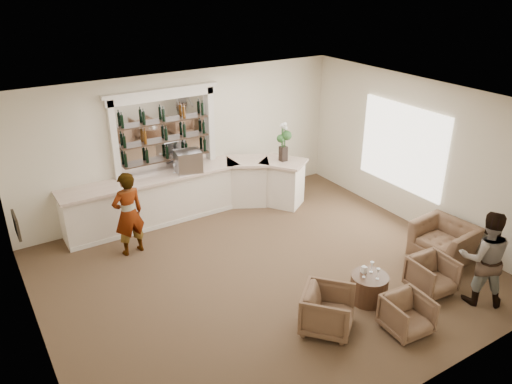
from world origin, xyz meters
TOP-DOWN VIEW (x-y plane):
  - ground at (0.00, 0.00)m, footprint 8.00×8.00m
  - room_shell at (0.16, 0.71)m, footprint 8.04×7.02m
  - bar_counter at (-0.16, 3.00)m, footprint 5.72×1.80m
  - back_bar_alcove at (-0.50, 3.41)m, footprint 2.64×0.25m
  - cocktail_table at (1.10, -1.64)m, footprint 0.66×0.66m
  - sommelier at (-1.90, 2.14)m, footprint 0.70×0.52m
  - guest at (2.72, -2.66)m, footprint 1.07×1.05m
  - armchair_left at (-0.02, -1.85)m, footprint 1.13×1.13m
  - armchair_center at (1.03, -2.57)m, footprint 0.73×0.74m
  - armchair_right at (2.25, -2.04)m, footprint 0.76×0.78m
  - armchair_far at (3.40, -1.36)m, footprint 1.07×1.20m
  - espresso_machine at (-0.16, 2.98)m, footprint 0.62×0.54m
  - flower_vase at (2.05, 2.40)m, footprint 0.25×0.25m
  - wine_glass_bar_left at (0.01, 3.06)m, footprint 0.07×0.07m
  - wine_glass_bar_right at (-0.47, 3.07)m, footprint 0.07×0.07m
  - wine_glass_tbl_a at (0.98, -1.61)m, footprint 0.07×0.07m
  - wine_glass_tbl_b at (1.20, -1.56)m, footprint 0.07×0.07m
  - wine_glass_tbl_c at (1.14, -1.77)m, footprint 0.07×0.07m
  - napkin_holder at (1.08, -1.50)m, footprint 0.08×0.08m

SIDE VIEW (x-z plane):
  - ground at x=0.00m, z-range 0.00..0.00m
  - cocktail_table at x=1.10m, z-range 0.00..0.50m
  - armchair_center at x=1.03m, z-range 0.00..0.63m
  - armchair_right at x=2.25m, z-range 0.00..0.67m
  - armchair_far at x=3.40m, z-range 0.00..0.73m
  - armchair_left at x=-0.02m, z-range 0.00..0.74m
  - napkin_holder at x=1.08m, z-range 0.50..0.62m
  - bar_counter at x=-0.16m, z-range 0.00..1.14m
  - wine_glass_tbl_a at x=0.98m, z-range 0.50..0.71m
  - wine_glass_tbl_b at x=1.20m, z-range 0.50..0.71m
  - wine_glass_tbl_c at x=1.14m, z-range 0.50..0.71m
  - guest at x=2.72m, z-range 0.00..1.74m
  - sommelier at x=-1.90m, z-range 0.00..1.78m
  - wine_glass_bar_left at x=0.01m, z-range 1.14..1.35m
  - wine_glass_bar_right at x=-0.47m, z-range 1.14..1.35m
  - espresso_machine at x=-0.16m, z-range 1.14..1.63m
  - flower_vase at x=2.05m, z-range 1.20..2.15m
  - back_bar_alcove at x=-0.50m, z-range 0.53..3.53m
  - room_shell at x=0.16m, z-range 0.68..4.00m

